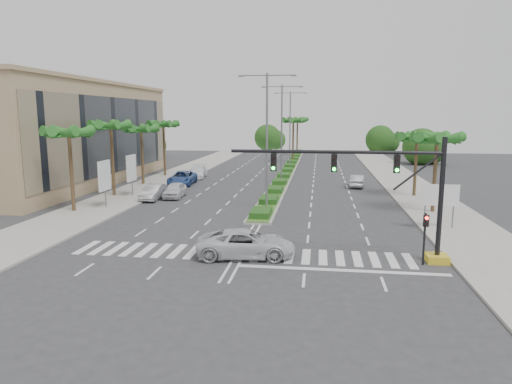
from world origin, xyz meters
TOP-DOWN VIEW (x-y plane):
  - ground at (0.00, 0.00)m, footprint 160.00×160.00m
  - footpath_right at (15.20, 20.00)m, footprint 6.00×120.00m
  - footpath_left at (-15.20, 20.00)m, footprint 6.00×120.00m
  - median at (0.00, 45.00)m, footprint 2.20×75.00m
  - median_grass at (0.00, 45.00)m, footprint 1.80×75.00m
  - building at (-26.00, 26.00)m, footprint 12.00×36.00m
  - signal_gantry at (9.27, -0.00)m, footprint 12.60×1.20m
  - pedestrian_signal at (10.60, -0.68)m, footprint 0.28×0.36m
  - direction_sign at (13.50, 7.99)m, footprint 2.70×0.11m
  - billboard_near at (-14.50, 12.00)m, footprint 0.18×2.10m
  - billboard_far at (-14.50, 18.00)m, footprint 0.18×2.10m
  - palm_left_near at (-16.50, 10.00)m, footprint 4.57×4.68m
  - palm_left_mid at (-16.50, 18.00)m, footprint 4.57×4.68m
  - palm_left_far at (-16.50, 26.00)m, footprint 4.57×4.68m
  - palm_left_end at (-16.50, 34.00)m, footprint 4.57×4.68m
  - palm_right_near at (14.50, 14.00)m, footprint 4.57×4.68m
  - palm_right_far at (14.50, 22.00)m, footprint 4.57×4.68m
  - palm_median_a at (0.00, 55.00)m, footprint 4.57×4.68m
  - palm_median_b at (0.00, 70.00)m, footprint 4.57×4.68m
  - streetlight_near at (0.00, 14.00)m, footprint 5.10×0.25m
  - streetlight_mid at (0.00, 30.00)m, footprint 5.10×0.25m
  - streetlight_far at (0.00, 46.00)m, footprint 5.10×0.25m
  - car_parked_a at (-10.00, 18.22)m, footprint 2.09×4.61m
  - car_parked_b at (-11.80, 16.84)m, footprint 1.73×4.60m
  - car_parked_c at (-11.80, 26.71)m, footprint 3.13×6.09m
  - car_parked_d at (-11.70, 33.35)m, footprint 2.75×5.65m
  - car_crossing at (0.43, -0.49)m, footprint 6.17×3.42m
  - car_right at (9.16, 27.90)m, footprint 2.07×4.57m

SIDE VIEW (x-z plane):
  - ground at x=0.00m, z-range 0.00..0.00m
  - footpath_right at x=15.20m, z-range 0.00..0.15m
  - footpath_left at x=-15.20m, z-range 0.00..0.15m
  - median at x=0.00m, z-range 0.00..0.20m
  - median_grass at x=0.00m, z-range 0.20..0.24m
  - car_right at x=9.16m, z-range 0.00..1.45m
  - car_parked_b at x=-11.80m, z-range 0.00..1.50m
  - car_parked_a at x=-10.00m, z-range 0.00..1.54m
  - car_parked_d at x=-11.70m, z-range 0.00..1.58m
  - car_crossing at x=0.43m, z-range 0.00..1.64m
  - car_parked_c at x=-11.80m, z-range 0.00..1.64m
  - pedestrian_signal at x=10.60m, z-range 0.54..3.54m
  - direction_sign at x=13.50m, z-range 0.75..4.15m
  - billboard_near at x=-14.50m, z-range 0.79..5.14m
  - billboard_far at x=-14.50m, z-range 0.79..5.14m
  - signal_gantry at x=9.27m, z-range -0.14..7.06m
  - palm_right_far at x=14.50m, z-range 2.54..9.29m
  - building at x=-26.00m, z-range 0.00..12.00m
  - palm_right_near at x=14.50m, z-range 2.68..9.73m
  - palm_left_far at x=-16.50m, z-range 2.82..10.17m
  - palm_left_near at x=-16.50m, z-range 2.91..10.46m
  - streetlight_near at x=0.00m, z-range 0.81..12.81m
  - streetlight_mid at x=0.00m, z-range 0.81..12.81m
  - streetlight_far at x=0.00m, z-range 0.81..12.81m
  - palm_left_end at x=-16.50m, z-range 3.01..10.76m
  - palm_left_mid at x=-16.50m, z-range 3.10..11.05m
  - palm_median_a at x=0.00m, z-range 3.15..11.20m
  - palm_median_b at x=0.00m, z-range 3.15..11.20m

